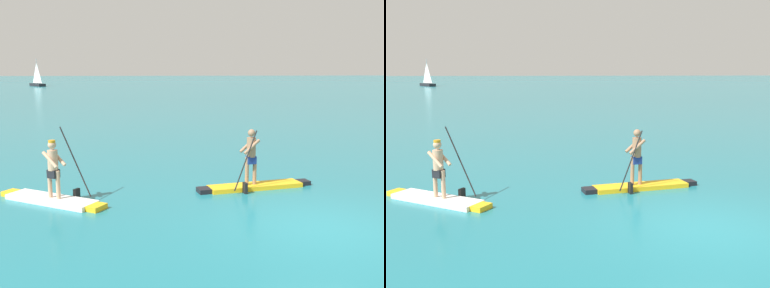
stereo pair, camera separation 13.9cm
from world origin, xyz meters
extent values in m
plane|color=#1E727F|center=(0.00, 0.00, 0.00)|extent=(440.00, 440.00, 0.00)
cube|color=white|center=(-6.44, 2.52, 0.07)|extent=(2.61, 1.99, 0.13)
cube|color=yellow|center=(-5.18, 1.73, 0.07)|extent=(0.54, 0.59, 0.13)
cube|color=yellow|center=(-7.70, 3.30, 0.07)|extent=(0.50, 0.53, 0.13)
cylinder|color=tan|center=(-6.22, 2.38, 0.50)|extent=(0.11, 0.11, 0.74)
cylinder|color=tan|center=(-6.46, 2.53, 0.50)|extent=(0.11, 0.11, 0.74)
cube|color=black|center=(-6.34, 2.45, 0.78)|extent=(0.34, 0.32, 0.22)
cylinder|color=tan|center=(-6.34, 2.45, 1.14)|extent=(0.26, 0.26, 0.53)
sphere|color=tan|center=(-6.34, 2.45, 1.54)|extent=(0.21, 0.21, 0.21)
cylinder|color=orange|center=(-6.34, 2.45, 1.63)|extent=(0.18, 0.18, 0.06)
cylinder|color=tan|center=(-6.22, 2.56, 1.18)|extent=(0.47, 0.36, 0.44)
cylinder|color=tan|center=(-6.38, 2.30, 1.18)|extent=(0.47, 0.36, 0.44)
cylinder|color=black|center=(-5.80, 2.65, 1.05)|extent=(0.85, 0.57, 1.82)
cube|color=black|center=(-5.80, 2.65, 0.15)|extent=(0.17, 0.21, 0.32)
cube|color=yellow|center=(-0.77, 3.35, 0.07)|extent=(2.88, 1.16, 0.13)
cube|color=black|center=(-2.32, 3.04, 0.07)|extent=(0.43, 0.50, 0.13)
cube|color=black|center=(0.78, 3.66, 0.07)|extent=(0.42, 0.43, 0.13)
cylinder|color=#997051|center=(-1.04, 3.30, 0.54)|extent=(0.11, 0.11, 0.82)
cylinder|color=#997051|center=(-0.80, 3.35, 0.54)|extent=(0.11, 0.11, 0.82)
cube|color=navy|center=(-0.92, 3.32, 0.86)|extent=(0.30, 0.27, 0.22)
cylinder|color=#997051|center=(-0.92, 3.32, 1.24)|extent=(0.26, 0.26, 0.57)
sphere|color=#997051|center=(-0.92, 3.32, 1.66)|extent=(0.21, 0.21, 0.21)
cylinder|color=#997051|center=(-0.94, 3.16, 1.28)|extent=(0.50, 0.19, 0.45)
cylinder|color=#997051|center=(-1.00, 3.46, 1.28)|extent=(0.50, 0.19, 0.45)
cylinder|color=black|center=(-1.18, 2.85, 0.94)|extent=(0.66, 0.16, 1.69)
cube|color=black|center=(-1.18, 2.85, 0.15)|extent=(0.12, 0.21, 0.32)
cube|color=black|center=(-26.12, 84.28, 0.28)|extent=(4.19, 5.46, 0.55)
cylinder|color=#B2B2B7|center=(-26.12, 84.28, 2.98)|extent=(0.12, 0.12, 4.86)
pyramid|color=white|center=(-26.12, 84.28, 2.70)|extent=(1.75, 1.94, 4.09)
camera|label=1|loc=(-3.85, -9.15, 3.47)|focal=41.84mm
camera|label=2|loc=(-3.71, -9.17, 3.47)|focal=41.84mm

